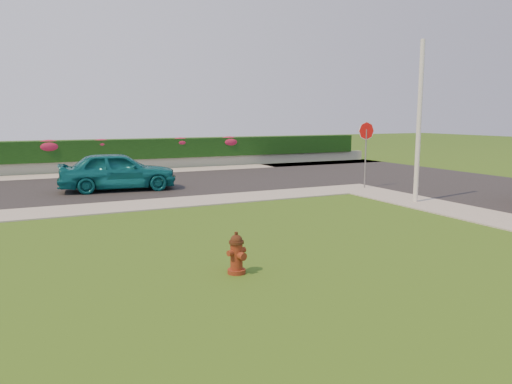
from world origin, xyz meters
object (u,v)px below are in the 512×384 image
utility_pole (419,123)px  stop_sign (366,139)px  sedan_teal (118,171)px  fire_hydrant (237,254)px

utility_pole → stop_sign: size_ratio=2.00×
stop_sign → sedan_teal: bearing=-176.7°
sedan_teal → utility_pole: bearing=-122.8°
fire_hydrant → utility_pole: 10.15m
fire_hydrant → sedan_teal: sedan_teal is taller
utility_pole → sedan_teal: bearing=140.5°
sedan_teal → fire_hydrant: bearing=-173.0°
fire_hydrant → stop_sign: stop_sign is taller
fire_hydrant → stop_sign: bearing=22.8°
sedan_teal → utility_pole: 11.58m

